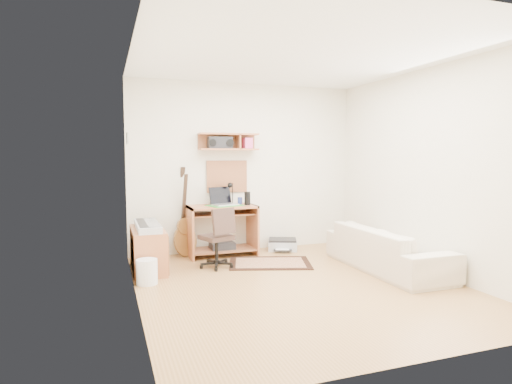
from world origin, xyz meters
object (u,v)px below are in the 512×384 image
object	(u,v)px
printer	(282,245)
sofa	(387,241)
desk	(222,230)
task_chair	(216,237)
cabinet	(148,250)

from	to	relation	value
printer	sofa	distance (m)	1.76
printer	desk	bearing A→B (deg)	-156.96
task_chair	sofa	world-z (taller)	task_chair
task_chair	printer	xyz separation A→B (m)	(1.24, 0.68, -0.33)
sofa	printer	bearing A→B (deg)	28.84
desk	sofa	distance (m)	2.37
printer	sofa	bearing A→B (deg)	-39.51
task_chair	printer	distance (m)	1.45
task_chair	printer	world-z (taller)	task_chair
cabinet	printer	xyz separation A→B (m)	(2.12, 0.53, -0.19)
task_chair	sofa	xyz separation A→B (m)	(2.08, -0.85, -0.04)
desk	cabinet	xyz separation A→B (m)	(-1.13, -0.51, -0.10)
desk	sofa	size ratio (longest dim) A/B	0.52
desk	printer	bearing A→B (deg)	1.39
sofa	task_chair	bearing A→B (deg)	67.90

